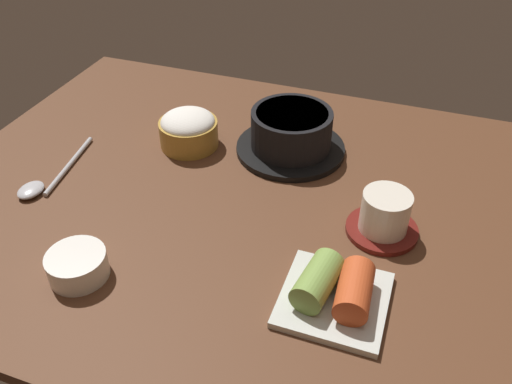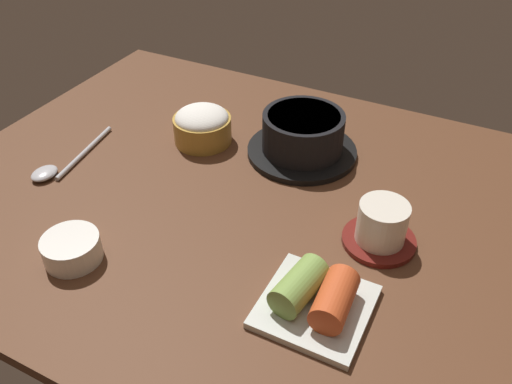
{
  "view_description": "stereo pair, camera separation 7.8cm",
  "coord_description": "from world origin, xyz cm",
  "views": [
    {
      "loc": [
        22.75,
        -60.02,
        53.28
      ],
      "look_at": [
        2.0,
        -2.0,
        5.0
      ],
      "focal_mm": 37.17,
      "sensor_mm": 36.0,
      "label": 1
    },
    {
      "loc": [
        29.93,
        -56.93,
        53.28
      ],
      "look_at": [
        2.0,
        -2.0,
        5.0
      ],
      "focal_mm": 37.17,
      "sensor_mm": 36.0,
      "label": 2
    }
  ],
  "objects": [
    {
      "name": "dining_table",
      "position": [
        0.0,
        0.0,
        1.0
      ],
      "size": [
        100.0,
        76.0,
        2.0
      ],
      "primitive_type": "cube",
      "color": "#56331E",
      "rests_on": "ground"
    },
    {
      "name": "stone_pot",
      "position": [
        2.43,
        14.59,
        5.67
      ],
      "size": [
        18.82,
        18.82,
        7.65
      ],
      "color": "black",
      "rests_on": "dining_table"
    },
    {
      "name": "rice_bowl",
      "position": [
        -14.94,
        10.47,
        5.24
      ],
      "size": [
        10.21,
        10.21,
        6.44
      ],
      "color": "#B78C38",
      "rests_on": "dining_table"
    },
    {
      "name": "tea_cup_with_saucer",
      "position": [
        20.75,
        -1.04,
        5.06
      ],
      "size": [
        10.29,
        10.29,
        6.64
      ],
      "color": "maroon",
      "rests_on": "dining_table"
    },
    {
      "name": "kimchi_plate",
      "position": [
        17.26,
        -16.08,
        4.09
      ],
      "size": [
        12.96,
        12.96,
        5.16
      ],
      "color": "silver",
      "rests_on": "dining_table"
    },
    {
      "name": "side_bowl_near",
      "position": [
        -15.06,
        -22.71,
        3.89
      ],
      "size": [
        7.76,
        7.76,
        3.52
      ],
      "color": "white",
      "rests_on": "dining_table"
    },
    {
      "name": "spoon",
      "position": [
        -31.78,
        -7.89,
        2.61
      ],
      "size": [
        4.75,
        18.67,
        1.35
      ],
      "color": "#B7B7BC",
      "rests_on": "dining_table"
    }
  ]
}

